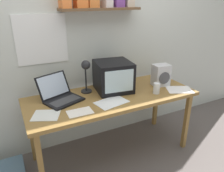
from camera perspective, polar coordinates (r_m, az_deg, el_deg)
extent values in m
plane|color=#645A58|center=(2.60, 0.00, -16.92)|extent=(12.00, 12.00, 0.00)
cube|color=silver|center=(2.45, -4.85, 14.12)|extent=(5.60, 0.06, 2.60)
cube|color=white|center=(2.27, -17.89, 11.48)|extent=(0.49, 0.01, 0.48)
cube|color=brown|center=(2.33, -2.95, 19.47)|extent=(0.84, 0.18, 0.02)
cube|color=olive|center=(2.23, 0.00, -2.80)|extent=(1.72, 0.68, 0.03)
cube|color=olive|center=(2.00, -18.08, -19.53)|extent=(0.04, 0.05, 0.68)
cube|color=olive|center=(2.63, 18.81, -8.76)|extent=(0.04, 0.05, 0.68)
cube|color=olive|center=(2.46, -20.35, -11.31)|extent=(0.04, 0.05, 0.68)
cube|color=olive|center=(2.99, 11.34, -4.07)|extent=(0.04, 0.05, 0.68)
cube|color=black|center=(2.29, 0.30, 2.59)|extent=(0.40, 0.40, 0.31)
cube|color=silver|center=(2.13, 1.93, 1.22)|extent=(0.29, 0.05, 0.22)
cube|color=black|center=(2.13, -12.35, -3.81)|extent=(0.39, 0.34, 0.02)
cube|color=#38383A|center=(2.11, -12.09, -3.71)|extent=(0.31, 0.22, 0.00)
cube|color=black|center=(2.21, -15.12, 0.18)|extent=(0.34, 0.21, 0.22)
cube|color=silver|center=(2.21, -15.12, 0.18)|extent=(0.31, 0.19, 0.20)
cylinder|color=#232326|center=(2.31, -6.69, -1.35)|extent=(0.11, 0.11, 0.01)
cylinder|color=#232326|center=(2.25, -6.87, 2.28)|extent=(0.02, 0.02, 0.30)
sphere|color=#232326|center=(2.15, -6.88, 5.51)|extent=(0.09, 0.09, 0.09)
cylinder|color=white|center=(2.29, 11.55, -0.58)|extent=(0.07, 0.07, 0.11)
cylinder|color=#4CC656|center=(2.29, 11.52, -0.95)|extent=(0.06, 0.06, 0.08)
cube|color=silver|center=(2.49, 12.65, 2.80)|extent=(0.19, 0.15, 0.24)
cylinder|color=#4C4C51|center=(2.44, 13.53, 2.01)|extent=(0.13, 0.02, 0.13)
cube|color=silver|center=(1.93, -16.84, -7.32)|extent=(0.28, 0.26, 0.00)
cube|color=white|center=(2.07, -0.13, -4.25)|extent=(0.33, 0.25, 0.00)
cube|color=white|center=(1.92, -8.38, -6.78)|extent=(0.22, 0.15, 0.00)
cube|color=white|center=(2.45, 17.20, -0.91)|extent=(0.32, 0.30, 0.00)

